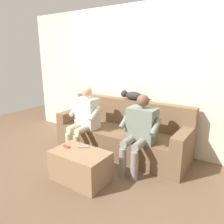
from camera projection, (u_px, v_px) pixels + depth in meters
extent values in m
plane|color=brown|center=(97.00, 168.00, 3.22)|extent=(8.00, 8.00, 0.00)
cube|color=beige|center=(135.00, 78.00, 3.83)|extent=(5.04, 0.06, 2.48)
cube|color=brown|center=(118.00, 142.00, 3.65)|extent=(1.96, 0.61, 0.42)
cube|color=brown|center=(129.00, 123.00, 3.89)|extent=(2.32, 0.16, 0.88)
cube|color=brown|center=(181.00, 153.00, 3.05)|extent=(0.18, 0.61, 0.61)
cube|color=brown|center=(72.00, 125.00, 4.19)|extent=(0.18, 0.61, 0.61)
cube|color=#8C6B4C|center=(80.00, 166.00, 2.88)|extent=(0.77, 0.48, 0.41)
cube|color=slate|center=(142.00, 125.00, 3.11)|extent=(0.41, 0.27, 0.50)
sphere|color=brown|center=(143.00, 101.00, 3.02)|extent=(0.18, 0.18, 0.18)
cylinder|color=gray|center=(141.00, 143.00, 2.96)|extent=(0.11, 0.39, 0.11)
cylinder|color=gray|center=(130.00, 140.00, 3.06)|extent=(0.11, 0.39, 0.11)
cylinder|color=gray|center=(134.00, 166.00, 2.87)|extent=(0.10, 0.10, 0.42)
cylinder|color=gray|center=(123.00, 162.00, 2.97)|extent=(0.10, 0.10, 0.42)
cylinder|color=slate|center=(156.00, 127.00, 2.91)|extent=(0.08, 0.27, 0.22)
cylinder|color=slate|center=(125.00, 121.00, 3.17)|extent=(0.08, 0.27, 0.22)
cube|color=beige|center=(87.00, 113.00, 3.66)|extent=(0.36, 0.28, 0.53)
sphere|color=tan|center=(87.00, 92.00, 3.57)|extent=(0.18, 0.18, 0.18)
cylinder|color=#C6B793|center=(84.00, 129.00, 3.52)|extent=(0.11, 0.39, 0.11)
cylinder|color=#C6B793|center=(76.00, 127.00, 3.61)|extent=(0.11, 0.39, 0.11)
cylinder|color=#C6B793|center=(77.00, 148.00, 3.43)|extent=(0.10, 0.10, 0.42)
cylinder|color=#C6B793|center=(69.00, 145.00, 3.53)|extent=(0.10, 0.10, 0.42)
cylinder|color=beige|center=(95.00, 114.00, 3.47)|extent=(0.08, 0.27, 0.22)
cylinder|color=beige|center=(75.00, 110.00, 3.71)|extent=(0.08, 0.27, 0.22)
ellipsoid|color=black|center=(134.00, 96.00, 3.72)|extent=(0.33, 0.14, 0.15)
sphere|color=black|center=(124.00, 94.00, 3.81)|extent=(0.13, 0.13, 0.13)
cone|color=black|center=(126.00, 91.00, 3.82)|extent=(0.04, 0.04, 0.04)
cone|color=black|center=(124.00, 91.00, 3.77)|extent=(0.04, 0.04, 0.04)
cylinder|color=black|center=(145.00, 99.00, 3.60)|extent=(0.18, 0.03, 0.03)
cube|color=gray|center=(83.00, 147.00, 2.95)|extent=(0.13, 0.11, 0.02)
cube|color=#B73333|center=(66.00, 146.00, 2.97)|extent=(0.12, 0.04, 0.02)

